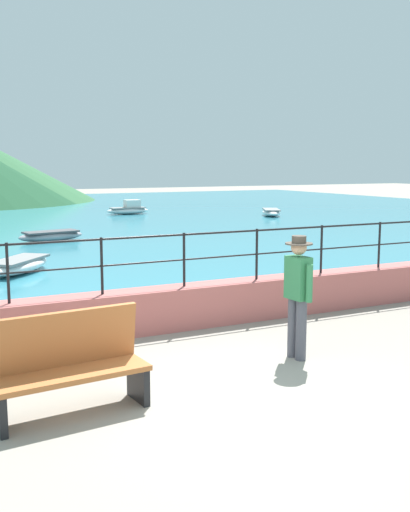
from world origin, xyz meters
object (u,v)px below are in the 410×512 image
object	(u,v)px
bench_main	(69,364)
boat_5	(129,209)
boat_7	(271,212)
boat_4	(18,265)
person_walking	(298,291)
boat_0	(51,236)

from	to	relation	value
bench_main	boat_5	world-z (taller)	bench_main
boat_7	bench_main	bearing A→B (deg)	-127.80
boat_5	boat_7	world-z (taller)	boat_5
bench_main	boat_7	distance (m)	25.53
boat_5	boat_7	size ratio (longest dim) A/B	0.94
bench_main	boat_5	size ratio (longest dim) A/B	0.75
bench_main	boat_4	xyz separation A→B (m)	(0.97, 8.87, -0.30)
boat_4	boat_5	distance (m)	17.83
person_walking	boat_5	size ratio (longest dim) A/B	0.75
boat_4	boat_7	world-z (taller)	same
boat_0	boat_7	xyz separation A→B (m)	(12.56, 5.40, 0.00)
boat_0	boat_4	world-z (taller)	same
boat_0	boat_5	xyz separation A→B (m)	(6.33, 9.82, 0.07)
person_walking	boat_5	world-z (taller)	person_walking
bench_main	boat_0	distance (m)	15.09
boat_7	boat_4	bearing A→B (deg)	-142.42
person_walking	boat_0	xyz separation A→B (m)	(-0.27, 14.33, -0.72)
bench_main	person_walking	world-z (taller)	person_walking
boat_4	boat_0	bearing A→B (deg)	70.27
bench_main	boat_4	size ratio (longest dim) A/B	0.75
person_walking	boat_4	world-z (taller)	person_walking
boat_4	boat_5	xyz separation A→B (m)	(8.45, 15.71, 0.07)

